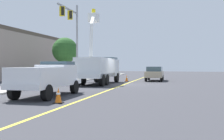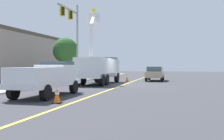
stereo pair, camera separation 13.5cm
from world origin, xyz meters
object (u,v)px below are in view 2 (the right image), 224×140
Objects in this scene: service_pickup_truck at (46,77)px; passing_minivan at (155,73)px; traffic_signal_mast at (73,29)px; traffic_cone_mid_front at (127,78)px; traffic_cone_leading at (57,96)px; utility_bucket_truck at (99,67)px.

passing_minivan is (17.85, -2.74, -0.15)m from service_pickup_truck.
traffic_signal_mast reaches higher than passing_minivan.
passing_minivan is 6.31× the size of traffic_cone_mid_front.
service_pickup_truck is at bearing 179.56° from traffic_cone_mid_front.
traffic_cone_leading is at bearing -173.26° from traffic_cone_mid_front.
passing_minivan is (7.18, -4.06, -0.65)m from utility_bucket_truck.
traffic_cone_leading is (-2.19, -2.16, -0.75)m from service_pickup_truck.
passing_minivan is 6.74× the size of traffic_cone_leading.
utility_bucket_truck is 10.67× the size of traffic_cone_mid_front.
traffic_signal_mast is at bearing 27.00° from traffic_cone_leading.
utility_bucket_truck is 1.45× the size of service_pickup_truck.
utility_bucket_truck is 4.80m from traffic_cone_mid_front.
utility_bucket_truck is at bearing 150.53° from passing_minivan.
traffic_signal_mast is (2.17, 4.18, 4.24)m from utility_bucket_truck.
traffic_signal_mast is (-5.01, 8.23, 4.89)m from passing_minivan.
utility_bucket_truck reaches higher than traffic_cone_mid_front.
service_pickup_truck is at bearing 171.29° from passing_minivan.
passing_minivan is at bearing -29.47° from utility_bucket_truck.
traffic_signal_mast is at bearing 23.19° from service_pickup_truck.
traffic_signal_mast reaches higher than service_pickup_truck.
service_pickup_truck is at bearing -156.81° from traffic_signal_mast.
service_pickup_truck reaches higher than passing_minivan.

